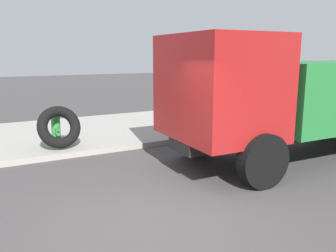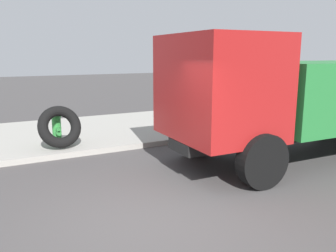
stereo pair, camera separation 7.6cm
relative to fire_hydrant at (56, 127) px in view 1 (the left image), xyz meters
The scene contains 5 objects.
ground_plane 5.07m from the fire_hydrant, 84.98° to the right, with size 80.00×80.00×0.00m, color #423F3F.
sidewalk_curb 1.65m from the fire_hydrant, 73.51° to the left, with size 36.00×5.00×0.15m, color #99968E.
fire_hydrant is the anchor object (origin of this frame).
loose_tire 0.48m from the fire_hydrant, 90.80° to the right, with size 1.13×1.13×0.27m, color black.
dump_truck_green 6.35m from the fire_hydrant, 35.25° to the right, with size 7.06×2.95×3.00m.
Camera 1 is at (-2.21, -4.71, 2.60)m, focal length 37.62 mm.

